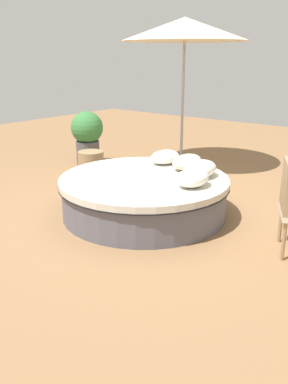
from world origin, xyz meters
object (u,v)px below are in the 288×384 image
object	(u,v)px
throw_pillow_2	(187,162)
throw_pillow_3	(165,157)
side_table	(91,165)
patio_umbrella	(185,30)
throw_pillow_1	(200,169)
round_bed	(144,195)
throw_pillow_0	(193,178)
planter	(87,135)

from	to	relation	value
throw_pillow_2	throw_pillow_3	bearing A→B (deg)	-99.53
throw_pillow_3	side_table	bearing A→B (deg)	-89.53
throw_pillow_2	patio_umbrella	world-z (taller)	patio_umbrella
throw_pillow_1	throw_pillow_3	size ratio (longest dim) A/B	1.16
throw_pillow_1	side_table	size ratio (longest dim) A/B	1.20
round_bed	side_table	world-z (taller)	round_bed
throw_pillow_0	round_bed	bearing A→B (deg)	-85.33
throw_pillow_1	throw_pillow_3	xyz separation A→B (m)	(-0.30, -0.75, -0.01)
throw_pillow_0	throw_pillow_1	distance (m)	0.40
throw_pillow_0	patio_umbrella	distance (m)	3.37
round_bed	throw_pillow_1	xyz separation A→B (m)	(-0.44, 0.56, 0.36)
throw_pillow_1	planter	size ratio (longest dim) A/B	0.56
throw_pillow_2	side_table	world-z (taller)	throw_pillow_2
throw_pillow_3	patio_umbrella	size ratio (longest dim) A/B	0.19
throw_pillow_3	side_table	distance (m)	1.57
side_table	throw_pillow_0	bearing A→B (deg)	74.56
throw_pillow_1	throw_pillow_2	xyz separation A→B (m)	(-0.23, -0.34, -0.01)
throw_pillow_1	side_table	bearing A→B (deg)	-97.11
throw_pillow_3	planter	bearing A→B (deg)	-105.53
throw_pillow_2	throw_pillow_1	bearing A→B (deg)	55.98
round_bed	throw_pillow_1	distance (m)	0.79
throw_pillow_3	side_table	world-z (taller)	throw_pillow_3
planter	side_table	bearing A→B (deg)	49.14
throw_pillow_2	side_table	distance (m)	1.98
round_bed	planter	bearing A→B (deg)	-118.99
throw_pillow_1	patio_umbrella	xyz separation A→B (m)	(-1.93, -1.55, 1.78)
throw_pillow_0	patio_umbrella	size ratio (longest dim) A/B	0.18
throw_pillow_2	side_table	xyz separation A→B (m)	(-0.06, -1.94, -0.38)
round_bed	patio_umbrella	bearing A→B (deg)	-157.26
round_bed	patio_umbrella	distance (m)	3.34
throw_pillow_3	throw_pillow_1	bearing A→B (deg)	68.50
throw_pillow_2	planter	world-z (taller)	planter
round_bed	planter	world-z (taller)	planter
planter	round_bed	bearing A→B (deg)	61.01
round_bed	throw_pillow_3	distance (m)	0.83
throw_pillow_1	side_table	world-z (taller)	throw_pillow_1
throw_pillow_3	side_table	xyz separation A→B (m)	(0.01, -1.53, -0.37)
planter	side_table	xyz separation A→B (m)	(0.64, 0.74, -0.34)
throw_pillow_0	planter	xyz separation A→B (m)	(-1.31, -3.16, -0.04)
throw_pillow_2	throw_pillow_3	world-z (taller)	throw_pillow_2
throw_pillow_1	throw_pillow_2	bearing A→B (deg)	-124.02
throw_pillow_3	planter	xyz separation A→B (m)	(-0.63, -2.27, -0.03)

